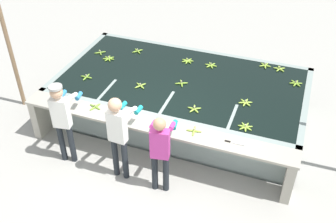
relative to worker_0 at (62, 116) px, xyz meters
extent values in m
plane|color=#A3A099|center=(1.57, 0.27, -1.05)|extent=(80.00, 80.00, 0.00)
cube|color=gray|center=(1.57, 2.16, -1.02)|extent=(5.26, 2.87, 0.06)
cube|color=gray|center=(1.57, 0.78, -0.59)|extent=(5.26, 0.12, 0.92)
cube|color=gray|center=(1.57, 3.53, -0.59)|extent=(5.26, 0.12, 0.92)
cube|color=gray|center=(-1.00, 2.16, -0.59)|extent=(0.12, 2.87, 0.92)
cube|color=gray|center=(4.14, 2.16, -0.59)|extent=(0.12, 2.87, 0.92)
cube|color=black|center=(1.57, 2.16, -0.57)|extent=(5.02, 2.63, 0.86)
cube|color=gray|center=(0.26, 1.24, -0.59)|extent=(0.06, 0.80, 0.92)
cube|color=gray|center=(1.57, 1.24, -0.59)|extent=(0.06, 0.80, 0.92)
cube|color=gray|center=(2.89, 1.24, -0.59)|extent=(0.06, 0.80, 0.92)
cube|color=#A8A393|center=(1.57, 0.50, -0.16)|extent=(5.26, 0.45, 0.05)
cube|color=#A8A393|center=(-0.96, 0.50, -0.62)|extent=(0.16, 0.41, 0.87)
cube|color=#A8A393|center=(4.10, 0.50, -0.62)|extent=(0.16, 0.41, 0.87)
cylinder|color=#1E2328|center=(-0.09, -0.05, -0.63)|extent=(0.11, 0.11, 0.85)
cylinder|color=#1E2328|center=(0.10, -0.02, -0.63)|extent=(0.11, 0.11, 0.85)
cube|color=white|center=(0.01, -0.03, 0.10)|extent=(0.34, 0.22, 0.60)
sphere|color=tan|center=(0.01, -0.03, 0.54)|extent=(0.23, 0.23, 0.23)
cylinder|color=#9E9E99|center=(0.01, -0.03, 0.65)|extent=(0.24, 0.24, 0.04)
cylinder|color=white|center=(-0.19, 0.19, 0.31)|extent=(0.13, 0.32, 0.18)
cylinder|color=teal|center=(-0.23, 0.44, 0.15)|extent=(0.12, 0.21, 0.08)
cylinder|color=white|center=(0.12, 0.24, 0.31)|extent=(0.13, 0.32, 0.18)
cylinder|color=teal|center=(0.08, 0.49, 0.15)|extent=(0.12, 0.21, 0.08)
cylinder|color=#1E2328|center=(1.05, -0.05, -0.62)|extent=(0.11, 0.11, 0.87)
cylinder|color=#1E2328|center=(1.25, -0.06, -0.62)|extent=(0.11, 0.11, 0.87)
cube|color=white|center=(1.15, -0.06, 0.12)|extent=(0.33, 0.19, 0.62)
sphere|color=tan|center=(1.15, -0.06, 0.58)|extent=(0.24, 0.24, 0.24)
cylinder|color=white|center=(1.00, 0.20, 0.35)|extent=(0.10, 0.31, 0.18)
cylinder|color=teal|center=(1.02, 0.45, 0.18)|extent=(0.10, 0.20, 0.08)
cylinder|color=white|center=(1.32, 0.18, 0.35)|extent=(0.10, 0.31, 0.18)
cylinder|color=teal|center=(1.34, 0.43, 0.18)|extent=(0.10, 0.20, 0.08)
cylinder|color=#1E2328|center=(1.85, -0.13, -0.66)|extent=(0.11, 0.11, 0.79)
cylinder|color=#1E2328|center=(2.05, -0.10, -0.66)|extent=(0.11, 0.11, 0.79)
cube|color=#BC388E|center=(1.95, -0.11, 0.02)|extent=(0.34, 0.22, 0.56)
sphere|color=tan|center=(1.95, -0.11, 0.44)|extent=(0.21, 0.21, 0.21)
cylinder|color=#BC388E|center=(1.75, 0.11, 0.22)|extent=(0.13, 0.32, 0.18)
cylinder|color=teal|center=(1.71, 0.35, 0.05)|extent=(0.12, 0.21, 0.08)
cylinder|color=#BC388E|center=(2.07, 0.16, 0.22)|extent=(0.13, 0.32, 0.18)
cylinder|color=teal|center=(2.03, 0.41, 0.05)|extent=(0.12, 0.21, 0.08)
ellipsoid|color=#9EC642|center=(3.42, 3.28, -0.12)|extent=(0.17, 0.04, 0.04)
ellipsoid|color=#9EC642|center=(3.46, 3.23, -0.12)|extent=(0.09, 0.17, 0.04)
ellipsoid|color=#9EC642|center=(3.52, 3.25, -0.12)|extent=(0.16, 0.13, 0.04)
ellipsoid|color=#9EC642|center=(3.52, 3.31, -0.12)|extent=(0.16, 0.13, 0.04)
ellipsoid|color=#9EC642|center=(3.46, 3.33, -0.12)|extent=(0.08, 0.17, 0.04)
cylinder|color=tan|center=(3.48, 3.28, -0.08)|extent=(0.03, 0.03, 0.04)
ellipsoid|color=#7FAD33|center=(0.23, 2.91, -0.12)|extent=(0.15, 0.14, 0.04)
ellipsoid|color=#7FAD33|center=(0.22, 2.99, -0.12)|extent=(0.14, 0.15, 0.04)
ellipsoid|color=#7FAD33|center=(0.15, 2.98, -0.12)|extent=(0.15, 0.14, 0.04)
ellipsoid|color=#7FAD33|center=(0.15, 2.90, -0.12)|extent=(0.14, 0.15, 0.04)
cylinder|color=tan|center=(0.19, 2.95, -0.08)|extent=(0.03, 0.03, 0.04)
ellipsoid|color=#75A333|center=(-0.66, 2.54, -0.12)|extent=(0.16, 0.13, 0.04)
ellipsoid|color=#75A333|center=(-0.58, 2.53, -0.12)|extent=(0.13, 0.16, 0.04)
ellipsoid|color=#75A333|center=(-0.57, 2.61, -0.12)|extent=(0.16, 0.13, 0.04)
ellipsoid|color=#75A333|center=(-0.65, 2.62, -0.12)|extent=(0.13, 0.16, 0.04)
cylinder|color=tan|center=(-0.62, 2.58, -0.08)|extent=(0.03, 0.03, 0.04)
ellipsoid|color=#8CB738|center=(2.04, 2.95, -0.12)|extent=(0.12, 0.16, 0.04)
ellipsoid|color=#8CB738|center=(1.98, 2.95, -0.12)|extent=(0.11, 0.17, 0.04)
ellipsoid|color=#8CB738|center=(1.95, 2.91, -0.12)|extent=(0.17, 0.04, 0.04)
ellipsoid|color=#8CB738|center=(1.98, 2.86, -0.12)|extent=(0.12, 0.16, 0.04)
ellipsoid|color=#8CB738|center=(2.04, 2.86, -0.12)|extent=(0.11, 0.17, 0.04)
ellipsoid|color=#8CB738|center=(2.06, 2.90, -0.12)|extent=(0.17, 0.04, 0.04)
cylinder|color=tan|center=(2.01, 2.90, -0.08)|extent=(0.03, 0.03, 0.04)
ellipsoid|color=#93BC3D|center=(3.19, 0.94, -0.12)|extent=(0.07, 0.17, 0.04)
ellipsoid|color=#93BC3D|center=(3.22, 0.97, -0.12)|extent=(0.17, 0.11, 0.04)
ellipsoid|color=#93BC3D|center=(3.22, 1.02, -0.12)|extent=(0.17, 0.11, 0.04)
ellipsoid|color=#93BC3D|center=(3.19, 1.05, -0.12)|extent=(0.07, 0.17, 0.04)
ellipsoid|color=#93BC3D|center=(3.14, 1.04, -0.12)|extent=(0.13, 0.16, 0.04)
ellipsoid|color=#93BC3D|center=(3.12, 0.99, -0.12)|extent=(0.17, 0.04, 0.04)
ellipsoid|color=#93BC3D|center=(3.14, 0.95, -0.12)|extent=(0.13, 0.16, 0.04)
cylinder|color=tan|center=(3.17, 0.99, -0.08)|extent=(0.03, 0.03, 0.04)
ellipsoid|color=#93BC3D|center=(2.14, 1.25, -0.12)|extent=(0.08, 0.17, 0.04)
ellipsoid|color=#93BC3D|center=(2.09, 1.20, -0.12)|extent=(0.17, 0.05, 0.04)
ellipsoid|color=#93BC3D|center=(2.13, 1.14, -0.12)|extent=(0.10, 0.17, 0.04)
ellipsoid|color=#93BC3D|center=(2.19, 1.16, -0.12)|extent=(0.15, 0.14, 0.04)
ellipsoid|color=#93BC3D|center=(2.20, 1.22, -0.12)|extent=(0.16, 0.12, 0.04)
cylinder|color=tan|center=(2.15, 1.19, -0.08)|extent=(0.03, 0.03, 0.04)
ellipsoid|color=#9EC642|center=(3.07, 1.71, -0.12)|extent=(0.16, 0.13, 0.04)
ellipsoid|color=#9EC642|center=(3.08, 1.77, -0.12)|extent=(0.17, 0.10, 0.04)
ellipsoid|color=#9EC642|center=(3.03, 1.80, -0.12)|extent=(0.06, 0.17, 0.04)
ellipsoid|color=#9EC642|center=(2.98, 1.78, -0.12)|extent=(0.16, 0.13, 0.04)
ellipsoid|color=#9EC642|center=(2.98, 1.72, -0.12)|extent=(0.17, 0.10, 0.04)
ellipsoid|color=#9EC642|center=(3.02, 1.69, -0.12)|extent=(0.06, 0.17, 0.04)
cylinder|color=tan|center=(3.03, 1.74, -0.08)|extent=(0.03, 0.03, 0.04)
ellipsoid|color=#75A333|center=(-0.37, 1.44, -0.12)|extent=(0.04, 0.17, 0.04)
ellipsoid|color=#75A333|center=(-0.31, 1.49, -0.12)|extent=(0.17, 0.04, 0.04)
ellipsoid|color=#75A333|center=(-0.37, 1.55, -0.12)|extent=(0.04, 0.17, 0.04)
ellipsoid|color=#75A333|center=(-0.42, 1.49, -0.12)|extent=(0.17, 0.04, 0.04)
cylinder|color=tan|center=(-0.37, 1.49, -0.08)|extent=(0.03, 0.03, 0.04)
ellipsoid|color=#8CB738|center=(1.41, 2.88, -0.12)|extent=(0.15, 0.14, 0.04)
ellipsoid|color=#8CB738|center=(1.45, 2.86, -0.12)|extent=(0.04, 0.17, 0.04)
ellipsoid|color=#8CB738|center=(1.50, 2.88, -0.12)|extent=(0.16, 0.13, 0.04)
ellipsoid|color=#8CB738|center=(1.51, 2.93, -0.12)|extent=(0.17, 0.08, 0.04)
ellipsoid|color=#8CB738|center=(1.48, 2.96, -0.12)|extent=(0.10, 0.17, 0.04)
ellipsoid|color=#8CB738|center=(1.43, 2.96, -0.12)|extent=(0.11, 0.17, 0.04)
ellipsoid|color=#8CB738|center=(1.40, 2.92, -0.12)|extent=(0.17, 0.07, 0.04)
cylinder|color=tan|center=(1.45, 2.91, -0.08)|extent=(0.03, 0.03, 0.04)
ellipsoid|color=#93BC3D|center=(0.90, 1.55, -0.12)|extent=(0.16, 0.12, 0.04)
ellipsoid|color=#93BC3D|center=(0.89, 1.63, -0.12)|extent=(0.12, 0.16, 0.04)
ellipsoid|color=#93BC3D|center=(0.81, 1.61, -0.12)|extent=(0.16, 0.12, 0.04)
ellipsoid|color=#93BC3D|center=(0.83, 1.54, -0.12)|extent=(0.12, 0.16, 0.04)
cylinder|color=tan|center=(0.86, 1.58, -0.08)|extent=(0.03, 0.03, 0.04)
ellipsoid|color=#7FAD33|center=(3.89, 2.85, -0.12)|extent=(0.07, 0.17, 0.04)
ellipsoid|color=#7FAD33|center=(3.84, 2.84, -0.12)|extent=(0.15, 0.14, 0.04)
ellipsoid|color=#7FAD33|center=(3.83, 2.78, -0.12)|extent=(0.17, 0.08, 0.04)
ellipsoid|color=#7FAD33|center=(3.87, 2.75, -0.12)|extent=(0.07, 0.17, 0.04)
ellipsoid|color=#7FAD33|center=(3.92, 2.76, -0.12)|extent=(0.15, 0.14, 0.04)
ellipsoid|color=#7FAD33|center=(3.93, 2.82, -0.12)|extent=(0.17, 0.08, 0.04)
cylinder|color=tan|center=(3.88, 2.80, -0.08)|extent=(0.03, 0.03, 0.04)
ellipsoid|color=#93BC3D|center=(3.17, 3.37, -0.12)|extent=(0.10, 0.17, 0.04)
ellipsoid|color=#93BC3D|center=(3.11, 3.35, -0.12)|extent=(0.15, 0.14, 0.04)
ellipsoid|color=#93BC3D|center=(3.11, 3.29, -0.12)|extent=(0.16, 0.12, 0.04)
ellipsoid|color=#93BC3D|center=(3.17, 3.27, -0.12)|extent=(0.08, 0.17, 0.04)
ellipsoid|color=#93BC3D|center=(3.21, 3.32, -0.12)|extent=(0.17, 0.05, 0.04)
cylinder|color=tan|center=(3.15, 3.32, -0.08)|extent=(0.03, 0.03, 0.04)
ellipsoid|color=#7FAD33|center=(1.68, 1.99, -0.12)|extent=(0.17, 0.11, 0.04)
ellipsoid|color=#7FAD33|center=(1.60, 2.02, -0.12)|extent=(0.11, 0.17, 0.04)
ellipsoid|color=#7FAD33|center=(1.58, 1.94, -0.12)|extent=(0.17, 0.11, 0.04)
ellipsoid|color=#7FAD33|center=(1.65, 1.92, -0.12)|extent=(0.11, 0.17, 0.04)
cylinder|color=tan|center=(1.63, 1.97, -0.08)|extent=(0.03, 0.03, 0.04)
ellipsoid|color=#7FAD33|center=(-0.24, 2.38, -0.12)|extent=(0.17, 0.04, 0.04)
ellipsoid|color=#7FAD33|center=(-0.26, 2.43, -0.12)|extent=(0.13, 0.16, 0.04)
ellipsoid|color=#7FAD33|center=(-0.30, 2.44, -0.12)|extent=(0.08, 0.17, 0.04)
ellipsoid|color=#7FAD33|center=(-0.34, 2.41, -0.12)|extent=(0.17, 0.10, 0.04)
ellipsoid|color=#7FAD33|center=(-0.34, 2.36, -0.12)|extent=(0.17, 0.11, 0.04)
ellipsoid|color=#7FAD33|center=(-0.30, 2.33, -0.12)|extent=(0.07, 0.17, 0.04)
ellipsoid|color=#7FAD33|center=(-0.26, 2.34, -0.12)|extent=(0.14, 0.15, 0.04)
cylinder|color=tan|center=(-0.29, 2.38, -0.08)|extent=(0.03, 0.03, 0.04)
ellipsoid|color=#75A333|center=(0.32, 0.54, -0.11)|extent=(0.09, 0.17, 0.04)
ellipsoid|color=#75A333|center=(0.39, 0.58, -0.11)|extent=(0.17, 0.09, 0.04)
ellipsoid|color=#75A333|center=(0.36, 0.64, -0.11)|extent=(0.09, 0.17, 0.04)
ellipsoid|color=#75A333|center=(0.29, 0.61, -0.11)|extent=(0.17, 0.09, 0.04)
cylinder|color=tan|center=(0.34, 0.59, -0.08)|extent=(0.03, 0.03, 0.04)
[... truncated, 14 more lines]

